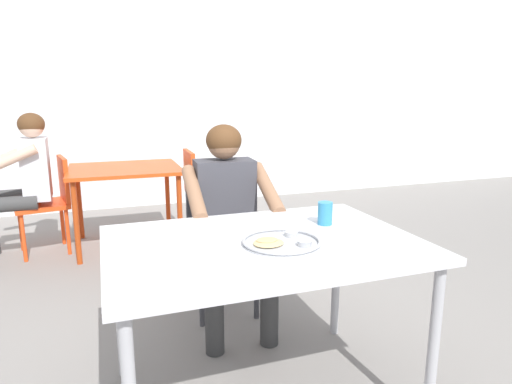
% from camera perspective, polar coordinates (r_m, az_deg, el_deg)
% --- Properties ---
extents(back_wall, '(12.00, 0.12, 3.40)m').
position_cam_1_polar(back_wall, '(5.54, -12.57, 15.94)').
color(back_wall, white).
rests_on(back_wall, ground).
extents(table_foreground, '(1.28, 0.89, 0.74)m').
position_cam_1_polar(table_foreground, '(1.87, 0.90, -8.18)').
color(table_foreground, silver).
rests_on(table_foreground, ground).
extents(thali_tray, '(0.32, 0.32, 0.03)m').
position_cam_1_polar(thali_tray, '(1.81, 3.26, -6.37)').
color(thali_tray, '#B7BABF').
rests_on(thali_tray, table_foreground).
extents(drinking_cup, '(0.07, 0.07, 0.11)m').
position_cam_1_polar(drinking_cup, '(2.08, 8.88, -2.62)').
color(drinking_cup, '#338CBF').
rests_on(drinking_cup, table_foreground).
extents(chair_foreground, '(0.43, 0.42, 0.86)m').
position_cam_1_polar(chair_foreground, '(2.80, -4.59, -5.06)').
color(chair_foreground, '#3F3F44').
rests_on(chair_foreground, ground).
extents(diner_foreground, '(0.51, 0.57, 1.17)m').
position_cam_1_polar(diner_foreground, '(2.53, -3.58, -2.11)').
color(diner_foreground, '#353535').
rests_on(diner_foreground, ground).
extents(table_background_red, '(0.94, 0.82, 0.71)m').
position_cam_1_polar(table_background_red, '(4.06, -16.47, 1.93)').
color(table_background_red, '#E04C19').
rests_on(table_background_red, ground).
extents(chair_red_left, '(0.49, 0.47, 0.82)m').
position_cam_1_polar(chair_red_left, '(4.16, -24.88, -0.68)').
color(chair_red_left, '#E8481A').
rests_on(chair_red_left, ground).
extents(chair_red_right, '(0.40, 0.45, 0.84)m').
position_cam_1_polar(chair_red_right, '(4.13, -7.08, 0.64)').
color(chair_red_right, '#DA4B1B').
rests_on(chair_red_right, ground).
extents(patron_background, '(0.56, 0.50, 1.19)m').
position_cam_1_polar(patron_background, '(4.08, -27.71, 2.25)').
color(patron_background, '#3D3D3D').
rests_on(patron_background, ground).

